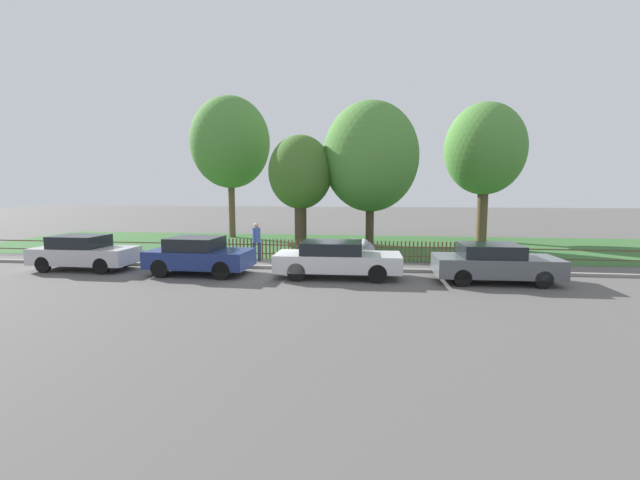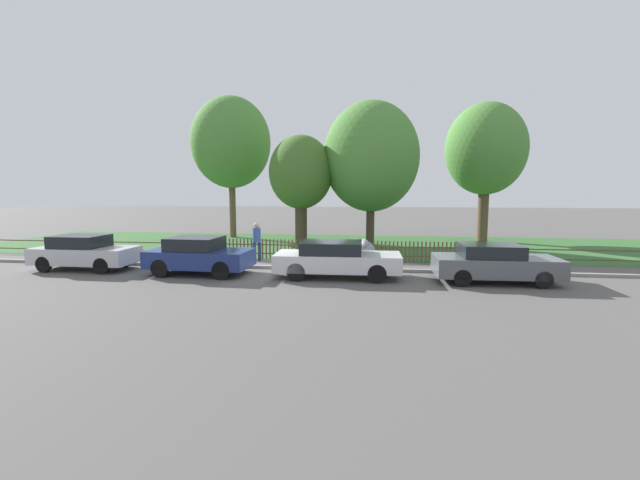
% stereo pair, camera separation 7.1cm
% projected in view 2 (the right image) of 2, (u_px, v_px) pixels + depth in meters
% --- Properties ---
extents(ground_plane, '(120.00, 120.00, 0.00)m').
position_uv_depth(ground_plane, '(305.00, 270.00, 16.87)').
color(ground_plane, '#565451').
extents(kerb_stone, '(38.94, 0.20, 0.12)m').
position_uv_depth(kerb_stone, '(305.00, 268.00, 16.96)').
color(kerb_stone, gray).
rests_on(kerb_stone, ground).
extents(grass_strip, '(38.94, 10.54, 0.01)m').
position_uv_depth(grass_strip, '(327.00, 245.00, 24.35)').
color(grass_strip, '#33602D').
rests_on(grass_strip, ground).
extents(park_fence, '(38.94, 0.05, 0.92)m').
position_uv_depth(park_fence, '(313.00, 250.00, 19.13)').
color(park_fence, brown).
rests_on(park_fence, ground).
extents(parked_car_silver_hatchback, '(3.89, 1.69, 1.37)m').
position_uv_depth(parked_car_silver_hatchback, '(84.00, 252.00, 16.86)').
color(parked_car_silver_hatchback, '#BCBCC1').
rests_on(parked_car_silver_hatchback, ground).
extents(parked_car_black_saloon, '(3.82, 1.97, 1.40)m').
position_uv_depth(parked_car_black_saloon, '(199.00, 255.00, 15.97)').
color(parked_car_black_saloon, navy).
rests_on(parked_car_black_saloon, ground).
extents(parked_car_navy_estate, '(4.52, 1.90, 1.30)m').
position_uv_depth(parked_car_navy_estate, '(336.00, 259.00, 15.36)').
color(parked_car_navy_estate, silver).
rests_on(parked_car_navy_estate, ground).
extents(parked_car_red_compact, '(4.11, 1.93, 1.32)m').
position_uv_depth(parked_car_red_compact, '(494.00, 263.00, 14.57)').
color(parked_car_red_compact, '#51565B').
rests_on(parked_car_red_compact, ground).
extents(covered_motorcycle, '(1.86, 0.89, 1.11)m').
position_uv_depth(covered_motorcycle, '(355.00, 249.00, 17.83)').
color(covered_motorcycle, black).
rests_on(covered_motorcycle, ground).
extents(tree_nearest_kerb, '(5.09, 5.09, 9.08)m').
position_uv_depth(tree_nearest_kerb, '(231.00, 143.00, 27.53)').
color(tree_nearest_kerb, brown).
rests_on(tree_nearest_kerb, ground).
extents(tree_behind_motorcycle, '(3.56, 3.56, 6.15)m').
position_uv_depth(tree_behind_motorcycle, '(301.00, 173.00, 23.78)').
color(tree_behind_motorcycle, '#473828').
rests_on(tree_behind_motorcycle, ground).
extents(tree_mid_park, '(5.36, 5.36, 8.06)m').
position_uv_depth(tree_mid_park, '(371.00, 157.00, 23.98)').
color(tree_mid_park, '#473828').
rests_on(tree_mid_park, ground).
extents(tree_far_left, '(4.74, 4.74, 8.28)m').
position_uv_depth(tree_far_left, '(486.00, 150.00, 25.46)').
color(tree_far_left, brown).
rests_on(tree_far_left, ground).
extents(pedestrian_near_fence, '(0.47, 0.47, 1.70)m').
position_uv_depth(pedestrian_near_fence, '(257.00, 239.00, 18.91)').
color(pedestrian_near_fence, '#2D3351').
rests_on(pedestrian_near_fence, ground).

